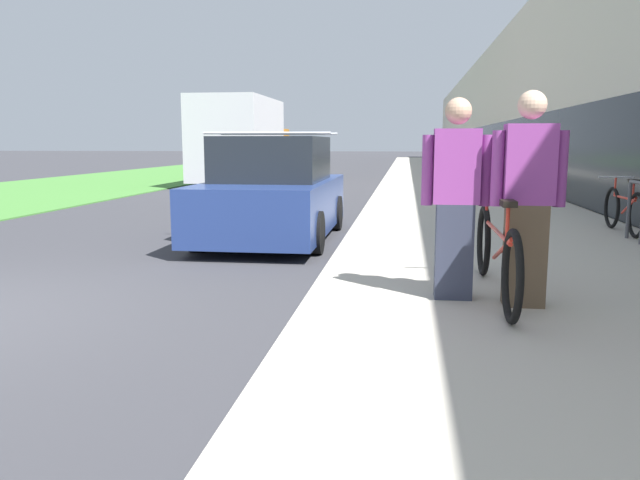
{
  "coord_description": "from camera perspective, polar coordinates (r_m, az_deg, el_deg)",
  "views": [
    {
      "loc": [
        4.15,
        -4.59,
        1.51
      ],
      "look_at": [
        1.7,
        13.24,
        -1.29
      ],
      "focal_mm": 35.0,
      "sensor_mm": 36.0,
      "label": 1
    }
  ],
  "objects": [
    {
      "name": "moving_truck",
      "position": [
        22.8,
        -7.13,
        8.86
      ],
      "size": [
        2.4,
        6.4,
        3.06
      ],
      "color": "orange",
      "rests_on": "ground"
    },
    {
      "name": "tandem_bicycle",
      "position": [
        5.78,
        15.78,
        -1.15
      ],
      "size": [
        0.52,
        2.5,
        0.92
      ],
      "color": "black",
      "rests_on": "sidewalk_slab"
    },
    {
      "name": "cruiser_bike_nearest",
      "position": [
        10.56,
        26.02,
        2.52
      ],
      "size": [
        0.52,
        1.76,
        0.84
      ],
      "color": "black",
      "rests_on": "sidewalk_slab"
    },
    {
      "name": "person_rider",
      "position": [
        5.44,
        18.44,
        3.51
      ],
      "size": [
        0.61,
        0.24,
        1.78
      ],
      "color": "brown",
      "rests_on": "sidewalk_slab"
    },
    {
      "name": "sidewalk_slab",
      "position": [
        25.67,
        11.04,
        5.49
      ],
      "size": [
        4.59,
        70.0,
        0.15
      ],
      "color": "#BCB5A5",
      "rests_on": "ground"
    },
    {
      "name": "lawn_strip",
      "position": [
        31.82,
        -13.65,
        5.91
      ],
      "size": [
        7.55,
        70.0,
        0.03
      ],
      "color": "#478438",
      "rests_on": "ground"
    },
    {
      "name": "person_bystander",
      "position": [
        5.55,
        12.28,
        3.65
      ],
      "size": [
        0.59,
        0.23,
        1.74
      ],
      "color": "#33384C",
      "rests_on": "sidewalk_slab"
    },
    {
      "name": "storefront_facade",
      "position": [
        34.75,
        22.83,
        10.65
      ],
      "size": [
        10.01,
        70.0,
        6.03
      ],
      "color": "beige",
      "rests_on": "ground"
    },
    {
      "name": "parked_sedan_curbside",
      "position": [
        9.82,
        -4.28,
        4.22
      ],
      "size": [
        1.92,
        4.09,
        1.68
      ],
      "color": "navy",
      "rests_on": "ground"
    },
    {
      "name": "bike_rack_hoop",
      "position": [
        9.72,
        26.93,
        2.9
      ],
      "size": [
        0.05,
        0.6,
        0.84
      ],
      "color": "#4C4C51",
      "rests_on": "sidewalk_slab"
    }
  ]
}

